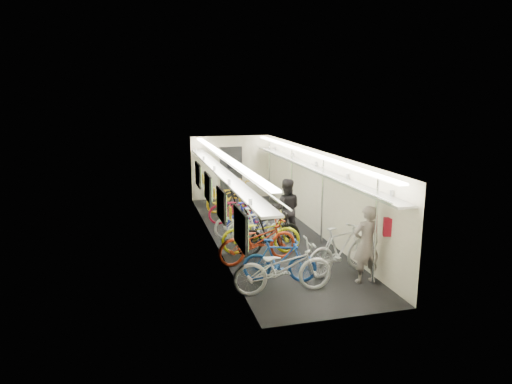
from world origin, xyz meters
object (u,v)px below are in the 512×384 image
bicycle_0 (283,267)px  bicycle_1 (280,260)px  backpack (390,227)px  passenger_near (366,244)px  passenger_mid (286,209)px

bicycle_0 → bicycle_1: size_ratio=1.29×
bicycle_0 → backpack: size_ratio=5.37×
bicycle_1 → backpack: (2.11, -0.77, 0.80)m
passenger_near → passenger_mid: size_ratio=1.00×
passenger_near → passenger_mid: (-0.69, 3.28, 0.00)m
passenger_mid → backpack: bearing=123.4°
bicycle_1 → backpack: 2.38m
bicycle_1 → backpack: size_ratio=4.17×
bicycle_0 → passenger_mid: passenger_mid is taller
bicycle_0 → backpack: (2.21, -0.23, 0.74)m
bicycle_0 → passenger_mid: size_ratio=1.20×
passenger_near → backpack: 0.63m
bicycle_0 → backpack: bearing=-94.3°
passenger_near → bicycle_1: bearing=-16.9°
bicycle_1 → passenger_near: size_ratio=0.94×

